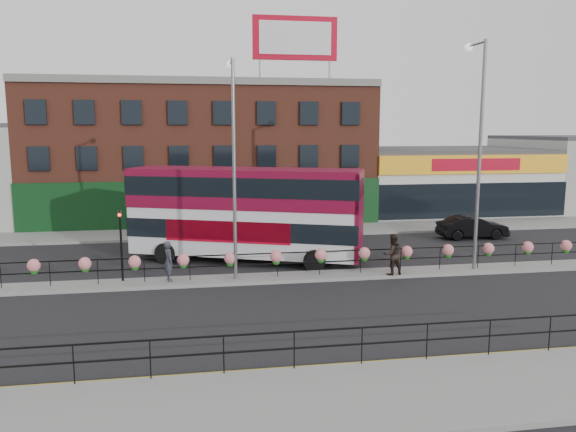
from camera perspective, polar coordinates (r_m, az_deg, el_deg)
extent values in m
plane|color=black|center=(26.41, 1.07, -6.36)|extent=(120.00, 120.00, 0.00)
cube|color=gray|center=(15.47, 9.61, -17.60)|extent=(60.00, 4.00, 0.15)
cube|color=gray|center=(37.97, -2.23, -1.55)|extent=(60.00, 4.00, 0.15)
cube|color=gray|center=(26.39, 1.08, -6.20)|extent=(60.00, 1.60, 0.15)
cube|color=gold|center=(17.48, 7.08, -14.57)|extent=(60.00, 0.10, 0.01)
cube|color=gold|center=(17.32, 7.25, -14.80)|extent=(60.00, 0.10, 0.01)
cube|color=brown|center=(45.10, -8.64, 6.31)|extent=(25.00, 12.00, 10.00)
cube|color=#3F3F42|center=(45.17, -8.80, 12.85)|extent=(25.00, 12.00, 0.30)
cube|color=black|center=(39.33, -8.39, 1.12)|extent=(25.00, 0.25, 3.40)
cube|color=silver|center=(49.77, 15.16, 3.45)|extent=(15.00, 12.00, 5.00)
cube|color=#3F3F42|center=(49.60, 15.29, 6.49)|extent=(15.00, 12.00, 0.30)
cube|color=#F4A518|center=(44.19, 18.53, 4.99)|extent=(15.00, 0.25, 1.40)
cube|color=#A40419|center=(44.09, 18.60, 4.98)|extent=(7.00, 0.10, 0.90)
cube|color=black|center=(44.44, 18.36, 1.52)|extent=(15.00, 0.25, 2.60)
cube|color=#A40419|center=(41.17, 0.72, 17.62)|extent=(6.00, 0.25, 3.00)
cube|color=silver|center=(41.03, 0.76, 17.65)|extent=(5.10, 0.04, 2.25)
cylinder|color=slate|center=(40.53, -2.88, 14.61)|extent=(0.12, 0.12, 1.40)
cylinder|color=slate|center=(41.40, 4.24, 14.48)|extent=(0.12, 0.12, 1.40)
cube|color=black|center=(26.11, 1.08, -3.71)|extent=(30.00, 0.05, 0.05)
cube|color=black|center=(26.22, 1.08, -4.77)|extent=(30.00, 0.05, 0.05)
cylinder|color=black|center=(27.13, -27.17, -5.42)|extent=(0.04, 0.04, 1.10)
cylinder|color=black|center=(26.58, -23.04, -5.43)|extent=(0.04, 0.04, 1.10)
cylinder|color=black|center=(26.18, -18.77, -5.40)|extent=(0.04, 0.04, 1.10)
cylinder|color=black|center=(25.92, -14.39, -5.34)|extent=(0.04, 0.04, 1.10)
cylinder|color=black|center=(25.82, -9.94, -5.25)|extent=(0.04, 0.04, 1.10)
cylinder|color=black|center=(25.87, -5.49, -5.12)|extent=(0.04, 0.04, 1.10)
cylinder|color=black|center=(26.08, -1.09, -4.97)|extent=(0.04, 0.04, 1.10)
cylinder|color=black|center=(26.43, 3.22, -4.80)|extent=(0.04, 0.04, 1.10)
cylinder|color=black|center=(26.93, 7.39, -4.60)|extent=(0.04, 0.04, 1.10)
cylinder|color=black|center=(27.57, 11.38, -4.39)|extent=(0.04, 0.04, 1.10)
cylinder|color=black|center=(28.33, 15.18, -4.16)|extent=(0.04, 0.04, 1.10)
cylinder|color=black|center=(29.21, 18.75, -3.94)|extent=(0.04, 0.04, 1.10)
cylinder|color=black|center=(30.20, 22.11, -3.71)|extent=(0.04, 0.04, 1.10)
cylinder|color=black|center=(31.29, 25.24, -3.49)|extent=(0.04, 0.04, 1.10)
sphere|color=#D57076|center=(26.65, -24.42, -4.59)|extent=(0.56, 0.56, 0.56)
sphere|color=#205D19|center=(26.70, -24.39, -5.07)|extent=(0.36, 0.36, 0.36)
sphere|color=#D57076|center=(26.18, -19.94, -4.56)|extent=(0.56, 0.56, 0.56)
sphere|color=#205D19|center=(26.23, -19.91, -5.05)|extent=(0.36, 0.36, 0.36)
sphere|color=#D57076|center=(25.87, -15.31, -4.49)|extent=(0.56, 0.56, 0.56)
sphere|color=#205D19|center=(25.92, -15.29, -4.99)|extent=(0.36, 0.36, 0.36)
sphere|color=#D57076|center=(25.73, -10.61, -4.40)|extent=(0.56, 0.56, 0.56)
sphere|color=#205D19|center=(25.79, -10.60, -4.90)|extent=(0.36, 0.36, 0.36)
sphere|color=#D57076|center=(25.77, -5.89, -4.27)|extent=(0.56, 0.56, 0.56)
sphere|color=#205D19|center=(25.82, -5.88, -4.77)|extent=(0.36, 0.36, 0.36)
sphere|color=#D57076|center=(25.98, -1.22, -4.12)|extent=(0.56, 0.56, 0.56)
sphere|color=#205D19|center=(26.03, -1.22, -4.61)|extent=(0.36, 0.36, 0.36)
sphere|color=#D57076|center=(26.35, 3.35, -3.94)|extent=(0.56, 0.56, 0.56)
sphere|color=#205D19|center=(26.41, 3.34, -4.43)|extent=(0.36, 0.36, 0.36)
sphere|color=#D57076|center=(26.89, 7.76, -3.75)|extent=(0.56, 0.56, 0.56)
sphere|color=#205D19|center=(26.94, 7.75, -4.23)|extent=(0.36, 0.36, 0.36)
sphere|color=#D57076|center=(27.58, 11.97, -3.55)|extent=(0.56, 0.56, 0.56)
sphere|color=#205D19|center=(27.63, 11.95, -4.01)|extent=(0.36, 0.36, 0.36)
sphere|color=#D57076|center=(28.42, 15.95, -3.33)|extent=(0.56, 0.56, 0.56)
sphere|color=#205D19|center=(28.47, 15.93, -3.79)|extent=(0.36, 0.36, 0.36)
sphere|color=#D57076|center=(29.38, 19.69, -3.12)|extent=(0.56, 0.56, 0.56)
sphere|color=#205D19|center=(29.42, 19.66, -3.56)|extent=(0.36, 0.36, 0.36)
sphere|color=#D57076|center=(30.46, 23.17, -2.91)|extent=(0.56, 0.56, 0.56)
sphere|color=#205D19|center=(30.50, 23.15, -3.33)|extent=(0.36, 0.36, 0.36)
sphere|color=#D57076|center=(31.64, 26.41, -2.70)|extent=(0.56, 0.56, 0.56)
sphere|color=#205D19|center=(31.68, 26.38, -3.11)|extent=(0.36, 0.36, 0.36)
cube|color=black|center=(16.22, 0.64, -11.66)|extent=(20.00, 0.05, 0.05)
cube|color=black|center=(16.40, 0.64, -13.28)|extent=(20.00, 0.05, 0.05)
cylinder|color=black|center=(16.54, -20.95, -13.90)|extent=(0.04, 0.04, 1.10)
cylinder|color=black|center=(16.26, -13.82, -13.97)|extent=(0.04, 0.04, 1.10)
cylinder|color=black|center=(16.22, -6.55, -13.82)|extent=(0.04, 0.04, 1.10)
cylinder|color=black|center=(16.42, 0.64, -13.46)|extent=(0.04, 0.04, 1.10)
cylinder|color=black|center=(16.86, 7.52, -12.93)|extent=(0.04, 0.04, 1.10)
cylinder|color=black|center=(17.52, 13.93, -12.26)|extent=(0.04, 0.04, 1.10)
cylinder|color=black|center=(18.38, 19.79, -11.52)|extent=(0.04, 0.04, 1.10)
cylinder|color=black|center=(19.40, 25.05, -10.75)|extent=(0.04, 0.04, 1.10)
cube|color=silver|center=(29.36, -4.39, 0.38)|extent=(12.17, 6.97, 4.37)
cube|color=maroon|center=(29.20, -4.42, 2.82)|extent=(12.24, 7.05, 1.96)
cube|color=black|center=(29.48, -4.37, -1.08)|extent=(12.27, 7.07, 0.98)
cube|color=black|center=(29.18, -4.42, 3.14)|extent=(12.30, 7.10, 0.98)
cube|color=maroon|center=(29.11, -4.44, 4.70)|extent=(12.17, 6.97, 0.13)
cube|color=maroon|center=(28.25, 7.26, 0.01)|extent=(1.22, 2.67, 4.37)
cube|color=#A40419|center=(28.35, -6.22, -1.62)|extent=(6.10, 2.45, 1.09)
cylinder|color=black|center=(29.85, -12.36, -3.71)|extent=(1.14, 0.71, 1.09)
cylinder|color=black|center=(32.29, -10.35, -2.69)|extent=(1.14, 0.71, 1.09)
cylinder|color=black|center=(27.57, 2.72, -4.55)|extent=(1.14, 0.71, 1.09)
cylinder|color=black|center=(30.20, 3.58, -3.37)|extent=(1.14, 0.71, 1.09)
imported|color=black|center=(37.61, 18.22, -1.09)|extent=(1.68, 4.44, 1.44)
imported|color=#2F313D|center=(25.77, -12.02, -4.51)|extent=(0.88, 0.76, 1.83)
imported|color=black|center=(26.76, 10.55, -3.84)|extent=(1.20, 1.07, 1.94)
cylinder|color=slate|center=(25.05, -5.49, 4.52)|extent=(0.16, 0.16, 9.82)
cylinder|color=slate|center=(25.88, -5.77, 15.32)|extent=(0.10, 1.47, 0.10)
sphere|color=silver|center=(26.61, -5.88, 15.04)|extent=(0.35, 0.35, 0.35)
cylinder|color=slate|center=(28.30, 18.89, 5.66)|extent=(0.17, 0.17, 10.88)
cylinder|color=slate|center=(29.26, 18.65, 16.24)|extent=(0.11, 1.63, 0.11)
sphere|color=silver|center=(29.97, 17.88, 15.98)|extent=(0.39, 0.39, 0.39)
cylinder|color=black|center=(26.19, -16.58, -2.93)|extent=(0.10, 0.10, 3.20)
imported|color=black|center=(25.92, -16.74, 0.53)|extent=(0.15, 0.18, 0.90)
sphere|color=#FF190C|center=(25.83, -16.75, 0.10)|extent=(0.14, 0.14, 0.14)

